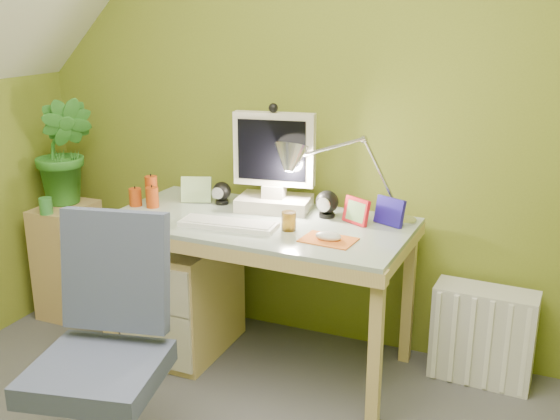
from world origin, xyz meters
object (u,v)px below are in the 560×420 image
at_px(potted_plant, 64,151).
at_px(desk, 259,293).
at_px(desk_lamp, 369,159).
at_px(task_chair, 97,371).
at_px(radiator, 483,335).
at_px(monitor, 274,155).
at_px(side_ledge, 69,259).

bearing_deg(potted_plant, desk, -7.45).
bearing_deg(desk_lamp, task_chair, -121.11).
bearing_deg(desk_lamp, desk, -160.69).
bearing_deg(radiator, desk_lamp, -168.52).
relative_size(monitor, potted_plant, 0.89).
xyz_separation_m(potted_plant, task_chair, (1.04, -1.12, -0.47)).
distance_m(task_chair, radiator, 1.71).
xyz_separation_m(monitor, desk_lamp, (0.45, 0.00, 0.02)).
height_order(monitor, side_ledge, monitor).
relative_size(monitor, radiator, 1.17).
relative_size(task_chair, radiator, 1.99).
relative_size(potted_plant, task_chair, 0.66).
distance_m(potted_plant, task_chair, 1.60).
bearing_deg(desk, radiator, 16.65).
bearing_deg(desk_lamp, potted_plant, 178.25).
relative_size(desk_lamp, task_chair, 0.63).
bearing_deg(side_ledge, desk, -5.12).
height_order(desk_lamp, task_chair, desk_lamp).
bearing_deg(potted_plant, radiator, 2.73).
bearing_deg(monitor, desk_lamp, -8.72).
distance_m(side_ledge, task_chair, 1.50).
relative_size(desk, potted_plant, 2.32).
bearing_deg(task_chair, desk_lamp, 49.27).
height_order(monitor, potted_plant, monitor).
bearing_deg(desk, monitor, 91.77).
height_order(side_ledge, radiator, side_ledge).
height_order(monitor, desk_lamp, desk_lamp).
height_order(potted_plant, radiator, potted_plant).
distance_m(desk_lamp, potted_plant, 1.66).
height_order(desk, task_chair, task_chair).
distance_m(monitor, desk_lamp, 0.45).
bearing_deg(monitor, task_chair, -107.33).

